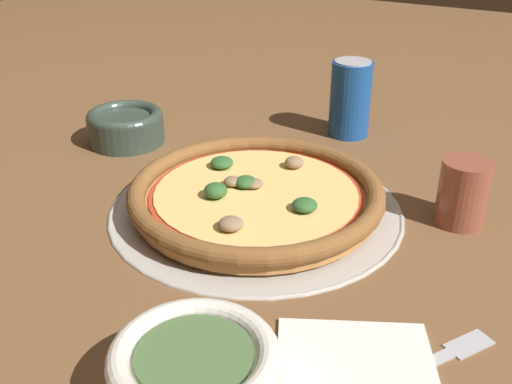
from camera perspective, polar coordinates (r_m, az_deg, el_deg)
The scene contains 9 objects.
ground_plane at distance 0.77m, azimuth -0.00°, elevation -1.71°, with size 3.00×3.00×0.00m, color brown.
pizza_tray at distance 0.77m, azimuth -0.00°, elevation -1.55°, with size 0.38×0.38×0.01m.
pizza at distance 0.76m, azimuth -0.01°, elevation -0.21°, with size 0.33×0.33×0.04m.
bowl_near at distance 0.98m, azimuth -12.31°, elevation 6.22°, with size 0.12×0.12×0.05m.
bowl_far at distance 0.49m, azimuth -5.82°, elevation -16.86°, with size 0.14×0.14×0.06m.
drinking_cup at distance 0.77m, azimuth 19.12°, elevation -0.04°, with size 0.06×0.06×0.08m.
napkin at distance 0.54m, azimuth 9.62°, elevation -16.59°, with size 0.18×0.18×0.01m.
fork at distance 0.56m, azimuth 15.00°, elevation -15.91°, with size 0.12×0.18×0.00m.
beverage_can at distance 0.99m, azimuth 8.97°, elevation 8.78°, with size 0.07×0.07×0.12m.
Camera 1 is at (-0.33, 0.59, 0.38)m, focal length 42.00 mm.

